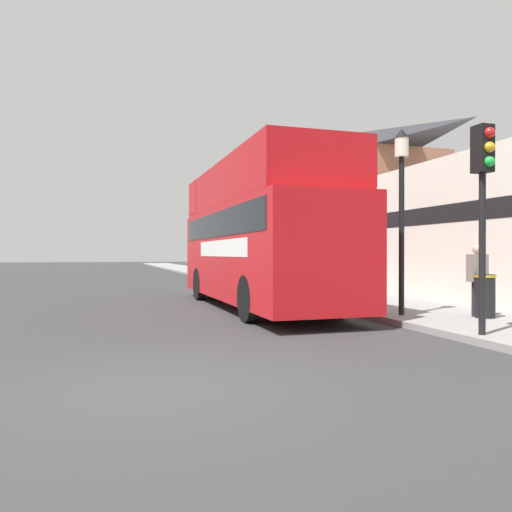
# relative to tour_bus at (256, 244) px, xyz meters

# --- Properties ---
(ground_plane) EXTENTS (144.00, 144.00, 0.00)m
(ground_plane) POSITION_rel_tour_bus_xyz_m (-3.74, 12.95, -1.89)
(ground_plane) COLOR #333335
(sidewalk) EXTENTS (3.70, 108.00, 0.14)m
(sidewalk) POSITION_rel_tour_bus_xyz_m (3.66, 9.95, -1.82)
(sidewalk) COLOR gray
(sidewalk) RESTS_ON ground_plane
(brick_terrace_rear) EXTENTS (6.00, 23.90, 9.31)m
(brick_terrace_rear) POSITION_rel_tour_bus_xyz_m (8.51, 17.53, 2.77)
(brick_terrace_rear) COLOR #9E664C
(brick_terrace_rear) RESTS_ON ground_plane
(tour_bus) EXTENTS (2.55, 9.86, 4.16)m
(tour_bus) POSITION_rel_tour_bus_xyz_m (0.00, 0.00, 0.00)
(tour_bus) COLOR red
(tour_bus) RESTS_ON ground_plane
(parked_car_ahead_of_bus) EXTENTS (1.91, 4.57, 1.41)m
(parked_car_ahead_of_bus) POSITION_rel_tour_bus_xyz_m (0.68, 6.79, -1.23)
(parked_car_ahead_of_bus) COLOR silver
(parked_car_ahead_of_bus) RESTS_ON ground_plane
(pedestrian_second) EXTENTS (0.44, 0.24, 1.67)m
(pedestrian_second) POSITION_rel_tour_bus_xyz_m (3.96, -4.54, -0.75)
(pedestrian_second) COLOR #232328
(pedestrian_second) RESTS_ON sidewalk
(traffic_signal) EXTENTS (0.28, 0.42, 3.76)m
(traffic_signal) POSITION_rel_tour_bus_xyz_m (2.16, -6.74, 1.01)
(traffic_signal) COLOR black
(traffic_signal) RESTS_ON sidewalk
(lamp_post_nearest) EXTENTS (0.35, 0.35, 4.42)m
(lamp_post_nearest) POSITION_rel_tour_bus_xyz_m (2.43, -3.78, 1.32)
(lamp_post_nearest) COLOR black
(lamp_post_nearest) RESTS_ON sidewalk
(lamp_post_second) EXTENTS (0.35, 0.35, 4.46)m
(lamp_post_second) POSITION_rel_tour_bus_xyz_m (2.27, 4.26, 1.34)
(lamp_post_second) COLOR black
(lamp_post_second) RESTS_ON sidewalk
(litter_bin) EXTENTS (0.48, 0.48, 0.99)m
(litter_bin) POSITION_rel_tour_bus_xyz_m (3.95, -4.79, -1.23)
(litter_bin) COLOR black
(litter_bin) RESTS_ON sidewalk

